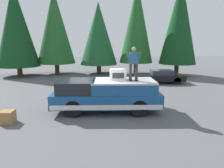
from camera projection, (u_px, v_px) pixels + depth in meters
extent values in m
plane|color=#565659|center=(100.00, 110.00, 11.01)|extent=(90.00, 90.00, 0.00)
cube|color=navy|center=(106.00, 98.00, 10.65)|extent=(2.00, 5.50, 0.70)
cube|color=silver|center=(106.00, 102.00, 10.69)|extent=(2.01, 5.39, 0.24)
cube|color=black|center=(77.00, 86.00, 10.49)|extent=(1.84, 1.87, 0.60)
cube|color=navy|center=(123.00, 87.00, 10.55)|extent=(1.92, 3.19, 0.52)
cube|color=#B7BABF|center=(124.00, 81.00, 10.49)|extent=(1.94, 3.19, 0.08)
cube|color=#232326|center=(55.00, 103.00, 10.65)|extent=(1.96, 0.16, 0.20)
cube|color=#B2B5BA|center=(158.00, 103.00, 10.77)|extent=(1.96, 0.16, 0.20)
cylinder|color=black|center=(73.00, 109.00, 9.84)|extent=(0.30, 0.84, 0.84)
cylinder|color=black|center=(78.00, 99.00, 11.51)|extent=(0.30, 0.84, 0.84)
cylinder|color=black|center=(139.00, 108.00, 9.91)|extent=(0.30, 0.84, 0.84)
cylinder|color=black|center=(135.00, 99.00, 11.58)|extent=(0.30, 0.84, 0.84)
cube|color=silver|center=(118.00, 75.00, 10.60)|extent=(0.64, 0.84, 0.52)
cube|color=#2D2D30|center=(118.00, 76.00, 10.28)|extent=(0.01, 0.59, 0.29)
cube|color=#99999E|center=(118.00, 69.00, 10.54)|extent=(0.58, 0.76, 0.04)
cylinder|color=#333338|center=(136.00, 72.00, 10.28)|extent=(0.15, 0.15, 0.84)
cube|color=black|center=(136.00, 80.00, 10.31)|extent=(0.26, 0.11, 0.08)
cylinder|color=#333338|center=(130.00, 72.00, 10.27)|extent=(0.15, 0.15, 0.84)
cube|color=black|center=(130.00, 80.00, 10.30)|extent=(0.26, 0.11, 0.08)
cube|color=#335B7A|center=(134.00, 58.00, 10.13)|extent=(0.24, 0.40, 0.58)
sphere|color=tan|center=(134.00, 49.00, 10.04)|extent=(0.22, 0.22, 0.22)
cylinder|color=#335B7A|center=(139.00, 58.00, 10.11)|extent=(0.09, 0.23, 0.58)
cylinder|color=#335B7A|center=(129.00, 58.00, 10.10)|extent=(0.09, 0.23, 0.58)
cube|color=black|center=(160.00, 78.00, 18.23)|extent=(1.64, 4.10, 0.50)
cube|color=#282D38|center=(162.00, 72.00, 18.14)|extent=(1.31, 1.89, 0.42)
cylinder|color=black|center=(148.00, 81.00, 17.53)|extent=(0.20, 0.62, 0.62)
cylinder|color=black|center=(145.00, 78.00, 18.94)|extent=(0.20, 0.62, 0.62)
cylinder|color=black|center=(177.00, 81.00, 17.58)|extent=(0.20, 0.62, 0.62)
cylinder|color=black|center=(172.00, 78.00, 18.99)|extent=(0.20, 0.62, 0.62)
cube|color=olive|center=(8.00, 117.00, 9.14)|extent=(0.56, 0.56, 0.56)
cylinder|color=#4C3826|center=(176.00, 70.00, 22.51)|extent=(0.47, 0.47, 1.28)
cone|color=#14421E|center=(179.00, 22.00, 21.50)|extent=(3.91, 3.91, 8.88)
cylinder|color=#4C3826|center=(136.00, 68.00, 23.83)|extent=(0.45, 0.45, 1.30)
cone|color=#235B28|center=(137.00, 23.00, 22.83)|extent=(3.75, 3.75, 8.78)
cylinder|color=#4C3826|center=(99.00, 69.00, 24.01)|extent=(0.51, 0.51, 1.07)
cone|color=#1E562D|center=(98.00, 34.00, 23.22)|extent=(4.25, 4.25, 6.94)
cylinder|color=#4C3826|center=(57.00, 68.00, 23.67)|extent=(0.51, 0.51, 1.23)
cone|color=#235B28|center=(55.00, 27.00, 22.75)|extent=(4.23, 4.23, 8.12)
cylinder|color=#4C3826|center=(20.00, 71.00, 22.22)|extent=(0.53, 0.53, 1.03)
cone|color=#14421E|center=(16.00, 26.00, 21.29)|extent=(4.41, 4.41, 8.43)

